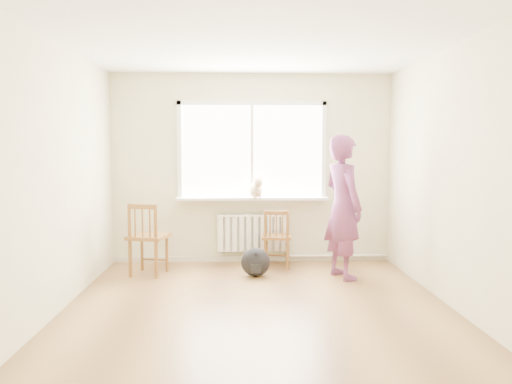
{
  "coord_description": "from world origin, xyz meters",
  "views": [
    {
      "loc": [
        -0.21,
        -4.92,
        1.64
      ],
      "look_at": [
        0.02,
        1.2,
        1.1
      ],
      "focal_mm": 35.0,
      "sensor_mm": 36.0,
      "label": 1
    }
  ],
  "objects": [
    {
      "name": "baseboard",
      "position": [
        0.0,
        2.23,
        0.04
      ],
      "size": [
        4.0,
        0.03,
        0.08
      ],
      "primitive_type": "cube",
      "color": "beige",
      "rests_on": "ground"
    },
    {
      "name": "back_wall",
      "position": [
        0.0,
        2.25,
        1.35
      ],
      "size": [
        4.0,
        0.01,
        2.7
      ],
      "primitive_type": "cube",
      "color": "beige",
      "rests_on": "ground"
    },
    {
      "name": "chair_right",
      "position": [
        0.33,
        1.83,
        0.41
      ],
      "size": [
        0.44,
        0.42,
        0.8
      ],
      "rotation": [
        0.0,
        0.0,
        3.02
      ],
      "color": "brown",
      "rests_on": "floor"
    },
    {
      "name": "cat",
      "position": [
        0.05,
        2.05,
        1.07
      ],
      "size": [
        0.26,
        0.45,
        0.31
      ],
      "rotation": [
        0.0,
        0.0,
        0.21
      ],
      "color": "beige",
      "rests_on": "windowsill"
    },
    {
      "name": "floor",
      "position": [
        0.0,
        0.0,
        0.0
      ],
      "size": [
        4.5,
        4.5,
        0.0
      ],
      "primitive_type": "plane",
      "color": "olive",
      "rests_on": "ground"
    },
    {
      "name": "chair_left",
      "position": [
        -1.38,
        1.48,
        0.48
      ],
      "size": [
        0.56,
        0.54,
        0.94
      ],
      "rotation": [
        0.0,
        0.0,
        2.9
      ],
      "color": "brown",
      "rests_on": "floor"
    },
    {
      "name": "person",
      "position": [
        1.12,
        1.29,
        0.91
      ],
      "size": [
        0.64,
        0.77,
        1.81
      ],
      "primitive_type": "imported",
      "rotation": [
        0.0,
        0.0,
        1.93
      ],
      "color": "#CC446E",
      "rests_on": "floor"
    },
    {
      "name": "windowsill",
      "position": [
        0.0,
        2.14,
        0.93
      ],
      "size": [
        2.15,
        0.22,
        0.04
      ],
      "primitive_type": "cube",
      "color": "white",
      "rests_on": "back_wall"
    },
    {
      "name": "heating_pipe",
      "position": [
        1.25,
        2.19,
        0.08
      ],
      "size": [
        1.4,
        0.04,
        0.04
      ],
      "primitive_type": "cylinder",
      "rotation": [
        0.0,
        1.57,
        0.0
      ],
      "color": "silver",
      "rests_on": "back_wall"
    },
    {
      "name": "ceiling",
      "position": [
        0.0,
        0.0,
        2.7
      ],
      "size": [
        4.5,
        4.5,
        0.0
      ],
      "primitive_type": "plane",
      "rotation": [
        3.14,
        0.0,
        0.0
      ],
      "color": "white",
      "rests_on": "back_wall"
    },
    {
      "name": "window",
      "position": [
        0.0,
        2.22,
        1.66
      ],
      "size": [
        2.12,
        0.05,
        1.42
      ],
      "color": "white",
      "rests_on": "back_wall"
    },
    {
      "name": "backpack",
      "position": [
        0.02,
        1.37,
        0.18
      ],
      "size": [
        0.42,
        0.35,
        0.37
      ],
      "primitive_type": "ellipsoid",
      "rotation": [
        0.0,
        0.0,
        0.23
      ],
      "color": "black",
      "rests_on": "floor"
    },
    {
      "name": "radiator",
      "position": [
        0.0,
        2.16,
        0.44
      ],
      "size": [
        1.0,
        0.12,
        0.55
      ],
      "color": "white",
      "rests_on": "back_wall"
    }
  ]
}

